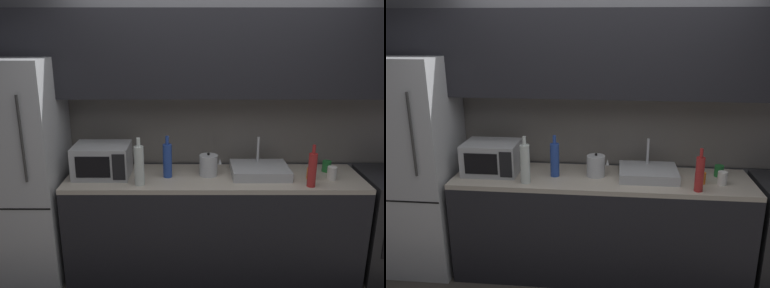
{
  "view_description": "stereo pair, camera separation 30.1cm",
  "coord_description": "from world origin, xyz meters",
  "views": [
    {
      "loc": [
        -0.19,
        -2.25,
        2.13
      ],
      "look_at": [
        -0.2,
        0.9,
        1.18
      ],
      "focal_mm": 37.37,
      "sensor_mm": 36.0,
      "label": 1
    },
    {
      "loc": [
        0.11,
        -2.23,
        2.13
      ],
      "look_at": [
        -0.2,
        0.9,
        1.18
      ],
      "focal_mm": 37.37,
      "sensor_mm": 36.0,
      "label": 2
    }
  ],
  "objects": [
    {
      "name": "mug_green",
      "position": [
        0.98,
        1.01,
        0.95
      ],
      "size": [
        0.08,
        0.08,
        0.1
      ],
      "primitive_type": "cylinder",
      "color": "#1E6B2D",
      "rests_on": "counter_run"
    },
    {
      "name": "wine_bottle_red",
      "position": [
        0.75,
        0.68,
        1.04
      ],
      "size": [
        0.07,
        0.07,
        0.34
      ],
      "color": "#A82323",
      "rests_on": "counter_run"
    },
    {
      "name": "back_wall",
      "position": [
        0.0,
        1.2,
        1.55
      ],
      "size": [
        4.22,
        0.44,
        2.5
      ],
      "color": "slate",
      "rests_on": "ground"
    },
    {
      "name": "wine_bottle_clear",
      "position": [
        -0.6,
        0.71,
        1.07
      ],
      "size": [
        0.08,
        0.08,
        0.39
      ],
      "color": "silver",
      "rests_on": "counter_run"
    },
    {
      "name": "microwave",
      "position": [
        -0.94,
        0.92,
        1.04
      ],
      "size": [
        0.46,
        0.35,
        0.27
      ],
      "color": "#A8AAAF",
      "rests_on": "counter_run"
    },
    {
      "name": "sink_basin",
      "position": [
        0.39,
        0.93,
        0.94
      ],
      "size": [
        0.48,
        0.38,
        0.3
      ],
      "color": "#ADAFB5",
      "rests_on": "counter_run"
    },
    {
      "name": "counter_run",
      "position": [
        0.0,
        0.9,
        0.45
      ],
      "size": [
        2.48,
        0.6,
        0.9
      ],
      "color": "black",
      "rests_on": "ground"
    },
    {
      "name": "mug_orange",
      "position": [
        0.8,
        0.84,
        0.95
      ],
      "size": [
        0.08,
        0.08,
        0.09
      ],
      "primitive_type": "cylinder",
      "color": "orange",
      "rests_on": "counter_run"
    },
    {
      "name": "wine_bottle_blue",
      "position": [
        -0.39,
        0.89,
        1.05
      ],
      "size": [
        0.08,
        0.08,
        0.35
      ],
      "color": "#234299",
      "rests_on": "counter_run"
    },
    {
      "name": "refrigerator",
      "position": [
        -1.62,
        0.9,
        0.94
      ],
      "size": [
        0.68,
        0.69,
        1.89
      ],
      "color": "#B7BABF",
      "rests_on": "ground"
    },
    {
      "name": "mug_white",
      "position": [
        0.97,
        0.83,
        0.95
      ],
      "size": [
        0.08,
        0.08,
        0.11
      ],
      "primitive_type": "cylinder",
      "color": "silver",
      "rests_on": "counter_run"
    },
    {
      "name": "kettle",
      "position": [
        -0.05,
        0.92,
        0.99
      ],
      "size": [
        0.19,
        0.15,
        0.2
      ],
      "color": "#B7BABF",
      "rests_on": "counter_run"
    }
  ]
}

